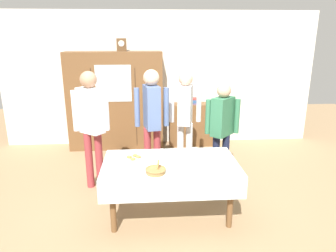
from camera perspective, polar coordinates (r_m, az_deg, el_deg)
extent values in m
plane|color=#997A56|center=(4.35, 0.19, -14.43)|extent=(12.00, 12.00, 0.00)
cube|color=silver|center=(6.43, -1.51, 8.65)|extent=(6.40, 0.10, 2.70)
cylinder|color=brown|center=(3.73, -10.20, -14.26)|extent=(0.07, 0.07, 0.69)
cylinder|color=brown|center=(3.83, 11.47, -13.47)|extent=(0.07, 0.07, 0.69)
cylinder|color=brown|center=(4.31, -9.28, -9.73)|extent=(0.07, 0.07, 0.69)
cylinder|color=brown|center=(4.39, 9.21, -9.18)|extent=(0.07, 0.07, 0.69)
cube|color=silver|center=(3.84, 0.41, -6.93)|extent=(1.66, 0.95, 0.03)
cube|color=silver|center=(3.48, 1.01, -12.08)|extent=(1.66, 0.01, 0.24)
cube|color=brown|center=(6.23, -9.69, 4.57)|extent=(1.86, 0.45, 1.93)
cube|color=silver|center=(5.94, -10.08, 7.75)|extent=(0.67, 0.01, 0.69)
cube|color=black|center=(6.09, -13.69, 3.11)|extent=(0.01, 0.01, 1.54)
cube|color=black|center=(6.00, -5.95, 3.31)|extent=(0.01, 0.01, 1.54)
cube|color=brown|center=(6.09, -8.59, 14.64)|extent=(0.18, 0.10, 0.24)
cylinder|color=white|center=(6.03, -8.64, 14.90)|extent=(0.11, 0.01, 0.11)
cube|color=black|center=(6.03, -8.66, 15.04)|extent=(0.00, 0.00, 0.04)
cube|color=black|center=(6.03, -8.45, 14.91)|extent=(0.05, 0.00, 0.00)
cube|color=brown|center=(6.45, 4.69, 0.33)|extent=(1.00, 0.35, 0.88)
cube|color=#664C7A|center=(6.34, 4.79, 4.25)|extent=(0.16, 0.21, 0.03)
cube|color=#2D5184|center=(6.33, 4.79, 4.52)|extent=(0.15, 0.20, 0.03)
cube|color=#2D5184|center=(6.32, 4.80, 4.80)|extent=(0.13, 0.19, 0.03)
cube|color=#99332D|center=(6.32, 4.81, 5.07)|extent=(0.13, 0.18, 0.03)
cylinder|color=white|center=(4.09, -1.13, -5.16)|extent=(0.13, 0.13, 0.01)
cylinder|color=white|center=(4.08, -1.14, -4.75)|extent=(0.08, 0.08, 0.05)
torus|color=white|center=(4.08, -0.60, -4.70)|extent=(0.04, 0.01, 0.04)
cylinder|color=white|center=(3.80, 6.19, -7.04)|extent=(0.13, 0.13, 0.01)
cylinder|color=white|center=(3.78, 6.20, -6.60)|extent=(0.08, 0.08, 0.05)
torus|color=white|center=(3.79, 6.77, -6.54)|extent=(0.04, 0.01, 0.04)
cylinder|color=#47230F|center=(3.77, 6.21, -6.30)|extent=(0.06, 0.06, 0.01)
cylinder|color=silver|center=(3.67, 1.60, -7.82)|extent=(0.13, 0.13, 0.01)
cylinder|color=silver|center=(3.65, 1.60, -7.37)|extent=(0.08, 0.08, 0.05)
torus|color=silver|center=(3.66, 2.20, -7.31)|extent=(0.04, 0.01, 0.04)
cylinder|color=#47230F|center=(3.65, 1.61, -7.06)|extent=(0.06, 0.06, 0.01)
cylinder|color=white|center=(4.16, 4.95, -4.86)|extent=(0.13, 0.13, 0.01)
cylinder|color=white|center=(4.14, 4.97, -4.45)|extent=(0.08, 0.08, 0.05)
torus|color=white|center=(4.15, 5.49, -4.40)|extent=(0.04, 0.01, 0.04)
cylinder|color=#47230F|center=(4.14, 4.97, -4.17)|extent=(0.06, 0.06, 0.01)
cylinder|color=white|center=(3.61, 6.17, -8.31)|extent=(0.13, 0.13, 0.01)
cylinder|color=white|center=(3.60, 6.18, -7.86)|extent=(0.08, 0.08, 0.05)
torus|color=white|center=(3.60, 6.78, -7.79)|extent=(0.04, 0.01, 0.04)
cylinder|color=#47230F|center=(3.59, 6.19, -7.55)|extent=(0.06, 0.06, 0.01)
cylinder|color=#9E7542|center=(3.54, -2.30, -8.36)|extent=(0.22, 0.22, 0.05)
torus|color=#9E7542|center=(3.53, -2.31, -7.99)|extent=(0.24, 0.24, 0.02)
cylinder|color=tan|center=(3.50, -1.87, -7.33)|extent=(0.04, 0.03, 0.12)
cylinder|color=tan|center=(3.51, -1.82, -7.24)|extent=(0.03, 0.03, 0.12)
cylinder|color=tan|center=(3.53, -1.89, -7.15)|extent=(0.03, 0.05, 0.12)
cylinder|color=white|center=(3.95, -6.36, -6.05)|extent=(0.28, 0.28, 0.01)
ellipsoid|color=#BC7F3D|center=(3.94, -5.50, -5.69)|extent=(0.07, 0.05, 0.04)
ellipsoid|color=#BC7F3D|center=(3.99, -6.14, -5.41)|extent=(0.07, 0.05, 0.04)
ellipsoid|color=#BC7F3D|center=(3.95, -7.22, -5.67)|extent=(0.07, 0.05, 0.04)
ellipsoid|color=#BC7F3D|center=(3.88, -6.53, -6.06)|extent=(0.07, 0.05, 0.04)
cube|color=silver|center=(4.01, 3.42, -5.63)|extent=(0.10, 0.01, 0.00)
ellipsoid|color=silver|center=(4.02, 4.20, -5.59)|extent=(0.03, 0.02, 0.01)
cube|color=silver|center=(4.10, 7.96, -5.29)|extent=(0.10, 0.01, 0.00)
ellipsoid|color=silver|center=(4.11, 8.71, -5.24)|extent=(0.03, 0.02, 0.01)
cube|color=silver|center=(3.91, -2.04, -6.25)|extent=(0.10, 0.01, 0.00)
ellipsoid|color=silver|center=(3.91, -1.23, -6.21)|extent=(0.03, 0.02, 0.01)
cylinder|color=#933338|center=(4.78, -14.39, -6.14)|extent=(0.11, 0.11, 0.87)
cylinder|color=#933338|center=(4.75, -12.61, -6.14)|extent=(0.11, 0.11, 0.87)
cube|color=silver|center=(4.53, -14.15, 2.78)|extent=(0.41, 0.38, 0.65)
sphere|color=tan|center=(4.45, -14.55, 8.33)|extent=(0.24, 0.24, 0.24)
cylinder|color=silver|center=(4.58, -16.86, 2.70)|extent=(0.08, 0.08, 0.59)
cylinder|color=silver|center=(4.50, -11.39, 2.85)|extent=(0.08, 0.08, 0.59)
cylinder|color=#191E38|center=(4.87, 8.80, -5.99)|extent=(0.11, 0.11, 0.77)
cylinder|color=#191E38|center=(4.90, 10.53, -5.92)|extent=(0.11, 0.11, 0.77)
cube|color=#33704C|center=(4.67, 10.07, 1.74)|extent=(0.40, 0.40, 0.58)
sphere|color=tan|center=(4.58, 10.32, 6.52)|extent=(0.21, 0.21, 0.21)
cylinder|color=#33704C|center=(4.62, 7.42, 1.71)|extent=(0.08, 0.08, 0.52)
cylinder|color=#33704C|center=(4.73, 12.66, 1.77)|extent=(0.08, 0.08, 0.52)
cylinder|color=#933338|center=(4.85, -3.79, -5.28)|extent=(0.11, 0.11, 0.87)
cylinder|color=#933338|center=(4.86, -2.01, -5.24)|extent=(0.11, 0.11, 0.87)
cube|color=slate|center=(4.62, -3.04, 3.50)|extent=(0.27, 0.39, 0.65)
sphere|color=#DBB293|center=(4.54, -3.12, 8.95)|extent=(0.24, 0.24, 0.24)
cylinder|color=slate|center=(4.63, -5.76, 3.45)|extent=(0.08, 0.08, 0.59)
cylinder|color=slate|center=(4.63, -0.31, 3.55)|extent=(0.08, 0.08, 0.59)
cylinder|color=silver|center=(5.18, 2.28, -3.99)|extent=(0.11, 0.11, 0.84)
cylinder|color=silver|center=(5.20, 3.93, -3.95)|extent=(0.11, 0.11, 0.84)
cube|color=silver|center=(4.98, 3.24, 3.93)|extent=(0.28, 0.40, 0.63)
sphere|color=#DBB293|center=(4.91, 3.32, 8.80)|extent=(0.23, 0.23, 0.23)
cylinder|color=silver|center=(4.96, 0.71, 3.90)|extent=(0.08, 0.08, 0.56)
cylinder|color=silver|center=(5.01, 5.74, 3.96)|extent=(0.08, 0.08, 0.56)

